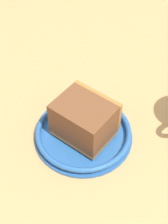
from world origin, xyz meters
TOP-DOWN VIEW (x-y plane):
  - ground_plane at (0.00, 0.00)cm, footprint 145.45×145.45cm
  - small_plate at (-4.41, -2.99)cm, footprint 15.10×15.10cm
  - cake_slice at (-4.16, -2.89)cm, footprint 9.33×10.17cm

SIDE VIEW (x-z plane):
  - ground_plane at x=0.00cm, z-range -2.50..0.00cm
  - small_plate at x=-4.41cm, z-range -0.01..1.66cm
  - cake_slice at x=-4.16cm, z-range 0.89..6.85cm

